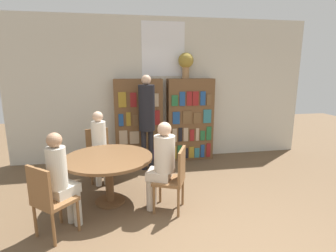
{
  "coord_description": "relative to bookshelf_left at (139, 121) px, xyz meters",
  "views": [
    {
      "loc": [
        -0.89,
        -2.22,
        1.95
      ],
      "look_at": [
        -0.17,
        1.85,
        1.05
      ],
      "focal_mm": 28.0,
      "sensor_mm": 36.0,
      "label": 1
    }
  ],
  "objects": [
    {
      "name": "reading_table",
      "position": [
        -0.56,
        -1.72,
        -0.27
      ],
      "size": [
        1.28,
        1.28,
        0.71
      ],
      "color": "brown",
      "rests_on": "ground_plane"
    },
    {
      "name": "librarian_standing",
      "position": [
        0.12,
        -0.5,
        0.26
      ],
      "size": [
        0.31,
        0.58,
        1.85
      ],
      "color": "black",
      "rests_on": "ground_plane"
    },
    {
      "name": "bookshelf_right",
      "position": [
        1.11,
        -0.0,
        0.0
      ],
      "size": [
        0.99,
        0.34,
        1.75
      ],
      "color": "brown",
      "rests_on": "ground_plane"
    },
    {
      "name": "chair_left_side",
      "position": [
        -0.78,
        -0.77,
        -0.37
      ],
      "size": [
        0.48,
        0.48,
        0.9
      ],
      "rotation": [
        0.0,
        0.0,
        -2.92
      ],
      "color": "brown",
      "rests_on": "ground_plane"
    },
    {
      "name": "seated_reader_right",
      "position": [
        0.18,
        -2.03,
        -0.15
      ],
      "size": [
        0.42,
        0.39,
        1.26
      ],
      "rotation": [
        0.0,
        0.0,
        1.17
      ],
      "color": "beige",
      "rests_on": "ground_plane"
    },
    {
      "name": "wall_back",
      "position": [
        0.55,
        0.19,
        0.63
      ],
      "size": [
        6.4,
        0.07,
        3.0
      ],
      "color": "beige",
      "rests_on": "ground_plane"
    },
    {
      "name": "seated_reader_back",
      "position": [
        -1.08,
        -2.32,
        -0.18
      ],
      "size": [
        0.38,
        0.39,
        1.25
      ],
      "rotation": [
        0.0,
        0.0,
        -0.72
      ],
      "color": "beige",
      "rests_on": "ground_plane"
    },
    {
      "name": "chair_far_side",
      "position": [
        0.34,
        -2.1,
        -0.37
      ],
      "size": [
        0.52,
        0.52,
        0.9
      ],
      "rotation": [
        0.0,
        0.0,
        1.17
      ],
      "color": "brown",
      "rests_on": "ground_plane"
    },
    {
      "name": "chair_near_camera",
      "position": [
        -1.2,
        -2.46,
        -0.37
      ],
      "size": [
        0.56,
        0.56,
        0.9
      ],
      "rotation": [
        0.0,
        0.0,
        -0.72
      ],
      "color": "brown",
      "rests_on": "ground_plane"
    },
    {
      "name": "flower_vase",
      "position": [
        1.0,
        0.0,
        1.21
      ],
      "size": [
        0.32,
        0.32,
        0.53
      ],
      "color": "#997047",
      "rests_on": "bookshelf_right"
    },
    {
      "name": "bookshelf_left",
      "position": [
        0.0,
        0.0,
        0.0
      ],
      "size": [
        0.99,
        0.34,
        1.75
      ],
      "color": "brown",
      "rests_on": "ground_plane"
    },
    {
      "name": "seated_reader_left",
      "position": [
        -0.74,
        -0.95,
        -0.17
      ],
      "size": [
        0.31,
        0.39,
        1.25
      ],
      "rotation": [
        0.0,
        0.0,
        -2.92
      ],
      "color": "silver",
      "rests_on": "ground_plane"
    }
  ]
}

